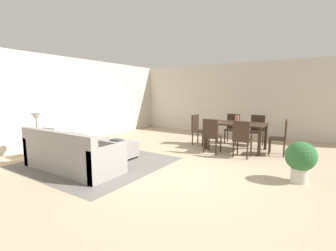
{
  "coord_description": "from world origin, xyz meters",
  "views": [
    {
      "loc": [
        2.29,
        -3.98,
        1.6
      ],
      "look_at": [
        -0.98,
        1.1,
        0.75
      ],
      "focal_mm": 25.21,
      "sensor_mm": 36.0,
      "label": 1
    }
  ],
  "objects_px": {
    "dining_chair_near_left": "(211,134)",
    "vase_centerpiece": "(237,119)",
    "couch": "(71,156)",
    "dining_chair_far_left": "(232,127)",
    "dining_chair_near_right": "(242,137)",
    "book_on_ottoman": "(116,140)",
    "ottoman_table": "(117,148)",
    "dining_table": "(236,126)",
    "dining_chair_head_west": "(198,128)",
    "potted_plant": "(301,159)",
    "side_table": "(38,139)",
    "dining_chair_far_right": "(257,129)",
    "dining_chair_head_east": "(281,135)",
    "table_lamp": "(36,117)"
  },
  "relations": [
    {
      "from": "book_on_ottoman",
      "to": "dining_chair_near_left",
      "type": "bearing_deg",
      "value": 41.21
    },
    {
      "from": "ottoman_table",
      "to": "dining_table",
      "type": "relative_size",
      "value": 0.7
    },
    {
      "from": "dining_chair_near_right",
      "to": "book_on_ottoman",
      "type": "height_order",
      "value": "dining_chair_near_right"
    },
    {
      "from": "ottoman_table",
      "to": "table_lamp",
      "type": "height_order",
      "value": "table_lamp"
    },
    {
      "from": "ottoman_table",
      "to": "dining_chair_near_left",
      "type": "xyz_separation_m",
      "value": [
        1.85,
        1.6,
        0.28
      ]
    },
    {
      "from": "ottoman_table",
      "to": "dining_table",
      "type": "xyz_separation_m",
      "value": [
        2.27,
        2.4,
        0.43
      ]
    },
    {
      "from": "dining_table",
      "to": "dining_chair_far_right",
      "type": "bearing_deg",
      "value": 65.43
    },
    {
      "from": "dining_chair_near_right",
      "to": "dining_chair_head_west",
      "type": "bearing_deg",
      "value": 153.29
    },
    {
      "from": "dining_chair_head_east",
      "to": "vase_centerpiece",
      "type": "xyz_separation_m",
      "value": [
        -1.16,
        0.06,
        0.35
      ]
    },
    {
      "from": "dining_chair_far_right",
      "to": "couch",
      "type": "bearing_deg",
      "value": -121.46
    },
    {
      "from": "dining_chair_far_left",
      "to": "potted_plant",
      "type": "relative_size",
      "value": 1.24
    },
    {
      "from": "dining_chair_head_east",
      "to": "book_on_ottoman",
      "type": "bearing_deg",
      "value": -145.08
    },
    {
      "from": "dining_chair_far_right",
      "to": "dining_chair_head_east",
      "type": "relative_size",
      "value": 1.0
    },
    {
      "from": "couch",
      "to": "vase_centerpiece",
      "type": "relative_size",
      "value": 10.55
    },
    {
      "from": "side_table",
      "to": "book_on_ottoman",
      "type": "height_order",
      "value": "side_table"
    },
    {
      "from": "dining_chair_near_right",
      "to": "dining_chair_head_east",
      "type": "distance_m",
      "value": 1.1
    },
    {
      "from": "dining_chair_far_left",
      "to": "dining_chair_head_west",
      "type": "height_order",
      "value": "same"
    },
    {
      "from": "potted_plant",
      "to": "dining_table",
      "type": "bearing_deg",
      "value": 132.72
    },
    {
      "from": "couch",
      "to": "dining_chair_far_left",
      "type": "xyz_separation_m",
      "value": [
        1.98,
        4.49,
        0.22
      ]
    },
    {
      "from": "table_lamp",
      "to": "dining_chair_far_left",
      "type": "relative_size",
      "value": 0.57
    },
    {
      "from": "ottoman_table",
      "to": "dining_chair_far_right",
      "type": "bearing_deg",
      "value": 50.68
    },
    {
      "from": "dining_chair_near_left",
      "to": "book_on_ottoman",
      "type": "bearing_deg",
      "value": -138.79
    },
    {
      "from": "dining_chair_near_left",
      "to": "vase_centerpiece",
      "type": "xyz_separation_m",
      "value": [
        0.41,
        0.83,
        0.35
      ]
    },
    {
      "from": "dining_chair_near_left",
      "to": "potted_plant",
      "type": "relative_size",
      "value": 1.24
    },
    {
      "from": "dining_chair_far_right",
      "to": "dining_chair_head_west",
      "type": "distance_m",
      "value": 1.78
    },
    {
      "from": "side_table",
      "to": "dining_chair_near_right",
      "type": "relative_size",
      "value": 0.65
    },
    {
      "from": "dining_chair_far_right",
      "to": "book_on_ottoman",
      "type": "xyz_separation_m",
      "value": [
        -2.63,
        -3.24,
        -0.09
      ]
    },
    {
      "from": "dining_chair_near_right",
      "to": "potted_plant",
      "type": "distance_m",
      "value": 1.7
    },
    {
      "from": "side_table",
      "to": "dining_chair_far_right",
      "type": "xyz_separation_m",
      "value": [
        4.15,
        4.36,
        0.05
      ]
    },
    {
      "from": "book_on_ottoman",
      "to": "potted_plant",
      "type": "bearing_deg",
      "value": 7.95
    },
    {
      "from": "ottoman_table",
      "to": "dining_chair_far_left",
      "type": "distance_m",
      "value": 3.77
    },
    {
      "from": "side_table",
      "to": "dining_table",
      "type": "relative_size",
      "value": 0.38
    },
    {
      "from": "ottoman_table",
      "to": "dining_chair_head_east",
      "type": "xyz_separation_m",
      "value": [
        3.43,
        2.37,
        0.28
      ]
    },
    {
      "from": "side_table",
      "to": "dining_chair_near_left",
      "type": "distance_m",
      "value": 4.33
    },
    {
      "from": "dining_chair_far_left",
      "to": "dining_chair_far_right",
      "type": "xyz_separation_m",
      "value": [
        0.75,
        -0.02,
        0.0
      ]
    },
    {
      "from": "table_lamp",
      "to": "dining_chair_far_right",
      "type": "bearing_deg",
      "value": 46.43
    },
    {
      "from": "vase_centerpiece",
      "to": "table_lamp",
      "type": "bearing_deg",
      "value": -136.58
    },
    {
      "from": "potted_plant",
      "to": "ottoman_table",
      "type": "bearing_deg",
      "value": -172.21
    },
    {
      "from": "book_on_ottoman",
      "to": "potted_plant",
      "type": "relative_size",
      "value": 0.35
    },
    {
      "from": "couch",
      "to": "ottoman_table",
      "type": "distance_m",
      "value": 1.24
    },
    {
      "from": "dining_chair_far_right",
      "to": "dining_chair_near_left",
      "type": "bearing_deg",
      "value": -115.94
    },
    {
      "from": "table_lamp",
      "to": "dining_chair_head_east",
      "type": "xyz_separation_m",
      "value": [
        4.93,
        3.51,
        -0.49
      ]
    },
    {
      "from": "dining_chair_near_right",
      "to": "dining_chair_far_right",
      "type": "relative_size",
      "value": 1.0
    },
    {
      "from": "dining_table",
      "to": "dining_chair_head_west",
      "type": "xyz_separation_m",
      "value": [
        -1.18,
        -0.01,
        -0.15
      ]
    },
    {
      "from": "couch",
      "to": "dining_chair_head_west",
      "type": "xyz_separation_m",
      "value": [
        1.17,
        3.62,
        0.22
      ]
    },
    {
      "from": "dining_chair_near_left",
      "to": "dining_chair_far_left",
      "type": "bearing_deg",
      "value": 88.65
    },
    {
      "from": "dining_chair_head_west",
      "to": "potted_plant",
      "type": "relative_size",
      "value": 1.24
    },
    {
      "from": "side_table",
      "to": "dining_chair_far_left",
      "type": "distance_m",
      "value": 5.55
    },
    {
      "from": "couch",
      "to": "side_table",
      "type": "height_order",
      "value": "couch"
    },
    {
      "from": "couch",
      "to": "dining_table",
      "type": "distance_m",
      "value": 4.34
    }
  ]
}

